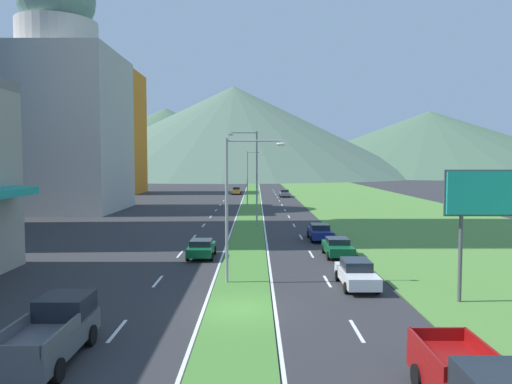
# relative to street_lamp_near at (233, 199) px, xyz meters

# --- Properties ---
(ground_plane) EXTENTS (600.00, 600.00, 0.00)m
(ground_plane) POSITION_rel_street_lamp_near_xyz_m (0.47, -5.33, -5.02)
(ground_plane) COLOR #2D2D30
(grass_median) EXTENTS (3.20, 240.00, 0.06)m
(grass_median) POSITION_rel_street_lamp_near_xyz_m (0.47, 54.67, -4.99)
(grass_median) COLOR #477F33
(grass_median) RESTS_ON ground_plane
(grass_verge_right) EXTENTS (24.00, 240.00, 0.06)m
(grass_verge_right) POSITION_rel_street_lamp_near_xyz_m (21.07, 54.67, -4.99)
(grass_verge_right) COLOR #518438
(grass_verge_right) RESTS_ON ground_plane
(lane_dash_left_2) EXTENTS (0.16, 2.80, 0.01)m
(lane_dash_left_2) POSITION_rel_street_lamp_near_xyz_m (-4.63, -8.17, -5.01)
(lane_dash_left_2) COLOR silver
(lane_dash_left_2) RESTS_ON ground_plane
(lane_dash_left_3) EXTENTS (0.16, 2.80, 0.01)m
(lane_dash_left_3) POSITION_rel_street_lamp_near_xyz_m (-4.63, 0.41, -5.01)
(lane_dash_left_3) COLOR silver
(lane_dash_left_3) RESTS_ON ground_plane
(lane_dash_left_4) EXTENTS (0.16, 2.80, 0.01)m
(lane_dash_left_4) POSITION_rel_street_lamp_near_xyz_m (-4.63, 8.99, -5.01)
(lane_dash_left_4) COLOR silver
(lane_dash_left_4) RESTS_ON ground_plane
(lane_dash_left_5) EXTENTS (0.16, 2.80, 0.01)m
(lane_dash_left_5) POSITION_rel_street_lamp_near_xyz_m (-4.63, 17.57, -5.01)
(lane_dash_left_5) COLOR silver
(lane_dash_left_5) RESTS_ON ground_plane
(lane_dash_left_6) EXTENTS (0.16, 2.80, 0.01)m
(lane_dash_left_6) POSITION_rel_street_lamp_near_xyz_m (-4.63, 26.15, -5.01)
(lane_dash_left_6) COLOR silver
(lane_dash_left_6) RESTS_ON ground_plane
(lane_dash_left_7) EXTENTS (0.16, 2.80, 0.01)m
(lane_dash_left_7) POSITION_rel_street_lamp_near_xyz_m (-4.63, 34.73, -5.01)
(lane_dash_left_7) COLOR silver
(lane_dash_left_7) RESTS_ON ground_plane
(lane_dash_left_8) EXTENTS (0.16, 2.80, 0.01)m
(lane_dash_left_8) POSITION_rel_street_lamp_near_xyz_m (-4.63, 43.31, -5.01)
(lane_dash_left_8) COLOR silver
(lane_dash_left_8) RESTS_ON ground_plane
(lane_dash_left_9) EXTENTS (0.16, 2.80, 0.01)m
(lane_dash_left_9) POSITION_rel_street_lamp_near_xyz_m (-4.63, 51.89, -5.01)
(lane_dash_left_9) COLOR silver
(lane_dash_left_9) RESTS_ON ground_plane
(lane_dash_left_10) EXTENTS (0.16, 2.80, 0.01)m
(lane_dash_left_10) POSITION_rel_street_lamp_near_xyz_m (-4.63, 60.47, -5.01)
(lane_dash_left_10) COLOR silver
(lane_dash_left_10) RESTS_ON ground_plane
(lane_dash_left_11) EXTENTS (0.16, 2.80, 0.01)m
(lane_dash_left_11) POSITION_rel_street_lamp_near_xyz_m (-4.63, 69.05, -5.01)
(lane_dash_left_11) COLOR silver
(lane_dash_left_11) RESTS_ON ground_plane
(lane_dash_left_12) EXTENTS (0.16, 2.80, 0.01)m
(lane_dash_left_12) POSITION_rel_street_lamp_near_xyz_m (-4.63, 77.63, -5.01)
(lane_dash_left_12) COLOR silver
(lane_dash_left_12) RESTS_ON ground_plane
(lane_dash_left_13) EXTENTS (0.16, 2.80, 0.01)m
(lane_dash_left_13) POSITION_rel_street_lamp_near_xyz_m (-4.63, 86.21, -5.01)
(lane_dash_left_13) COLOR silver
(lane_dash_left_13) RESTS_ON ground_plane
(lane_dash_left_14) EXTENTS (0.16, 2.80, 0.01)m
(lane_dash_left_14) POSITION_rel_street_lamp_near_xyz_m (-4.63, 94.79, -5.01)
(lane_dash_left_14) COLOR silver
(lane_dash_left_14) RESTS_ON ground_plane
(lane_dash_right_2) EXTENTS (0.16, 2.80, 0.01)m
(lane_dash_right_2) POSITION_rel_street_lamp_near_xyz_m (5.57, -8.17, -5.01)
(lane_dash_right_2) COLOR silver
(lane_dash_right_2) RESTS_ON ground_plane
(lane_dash_right_3) EXTENTS (0.16, 2.80, 0.01)m
(lane_dash_right_3) POSITION_rel_street_lamp_near_xyz_m (5.57, 0.41, -5.01)
(lane_dash_right_3) COLOR silver
(lane_dash_right_3) RESTS_ON ground_plane
(lane_dash_right_4) EXTENTS (0.16, 2.80, 0.01)m
(lane_dash_right_4) POSITION_rel_street_lamp_near_xyz_m (5.57, 8.99, -5.01)
(lane_dash_right_4) COLOR silver
(lane_dash_right_4) RESTS_ON ground_plane
(lane_dash_right_5) EXTENTS (0.16, 2.80, 0.01)m
(lane_dash_right_5) POSITION_rel_street_lamp_near_xyz_m (5.57, 17.57, -5.01)
(lane_dash_right_5) COLOR silver
(lane_dash_right_5) RESTS_ON ground_plane
(lane_dash_right_6) EXTENTS (0.16, 2.80, 0.01)m
(lane_dash_right_6) POSITION_rel_street_lamp_near_xyz_m (5.57, 26.15, -5.01)
(lane_dash_right_6) COLOR silver
(lane_dash_right_6) RESTS_ON ground_plane
(lane_dash_right_7) EXTENTS (0.16, 2.80, 0.01)m
(lane_dash_right_7) POSITION_rel_street_lamp_near_xyz_m (5.57, 34.73, -5.01)
(lane_dash_right_7) COLOR silver
(lane_dash_right_7) RESTS_ON ground_plane
(lane_dash_right_8) EXTENTS (0.16, 2.80, 0.01)m
(lane_dash_right_8) POSITION_rel_street_lamp_near_xyz_m (5.57, 43.31, -5.01)
(lane_dash_right_8) COLOR silver
(lane_dash_right_8) RESTS_ON ground_plane
(lane_dash_right_9) EXTENTS (0.16, 2.80, 0.01)m
(lane_dash_right_9) POSITION_rel_street_lamp_near_xyz_m (5.57, 51.89, -5.01)
(lane_dash_right_9) COLOR silver
(lane_dash_right_9) RESTS_ON ground_plane
(lane_dash_right_10) EXTENTS (0.16, 2.80, 0.01)m
(lane_dash_right_10) POSITION_rel_street_lamp_near_xyz_m (5.57, 60.47, -5.01)
(lane_dash_right_10) COLOR silver
(lane_dash_right_10) RESTS_ON ground_plane
(lane_dash_right_11) EXTENTS (0.16, 2.80, 0.01)m
(lane_dash_right_11) POSITION_rel_street_lamp_near_xyz_m (5.57, 69.05, -5.01)
(lane_dash_right_11) COLOR silver
(lane_dash_right_11) RESTS_ON ground_plane
(lane_dash_right_12) EXTENTS (0.16, 2.80, 0.01)m
(lane_dash_right_12) POSITION_rel_street_lamp_near_xyz_m (5.57, 77.63, -5.01)
(lane_dash_right_12) COLOR silver
(lane_dash_right_12) RESTS_ON ground_plane
(lane_dash_right_13) EXTENTS (0.16, 2.80, 0.01)m
(lane_dash_right_13) POSITION_rel_street_lamp_near_xyz_m (5.57, 86.21, -5.01)
(lane_dash_right_13) COLOR silver
(lane_dash_right_13) RESTS_ON ground_plane
(lane_dash_right_14) EXTENTS (0.16, 2.80, 0.01)m
(lane_dash_right_14) POSITION_rel_street_lamp_near_xyz_m (5.57, 94.79, -5.01)
(lane_dash_right_14) COLOR silver
(lane_dash_right_14) RESTS_ON ground_plane
(edge_line_median_left) EXTENTS (0.16, 240.00, 0.01)m
(edge_line_median_left) POSITION_rel_street_lamp_near_xyz_m (-1.28, 54.67, -5.01)
(edge_line_median_left) COLOR silver
(edge_line_median_left) RESTS_ON ground_plane
(edge_line_median_right) EXTENTS (0.16, 240.00, 0.01)m
(edge_line_median_right) POSITION_rel_street_lamp_near_xyz_m (2.22, 54.67, -5.01)
(edge_line_median_right) COLOR silver
(edge_line_median_right) RESTS_ON ground_plane
(domed_building) EXTENTS (17.35, 17.35, 35.89)m
(domed_building) POSITION_rel_street_lamp_near_xyz_m (-27.35, 43.06, 10.09)
(domed_building) COLOR #B7B2A8
(domed_building) RESTS_ON ground_plane
(midrise_colored) EXTENTS (12.96, 12.96, 26.87)m
(midrise_colored) POSITION_rel_street_lamp_near_xyz_m (-31.10, 81.57, 8.41)
(midrise_colored) COLOR orange
(midrise_colored) RESTS_ON ground_plane
(hill_far_left) EXTENTS (179.18, 179.18, 42.01)m
(hill_far_left) POSITION_rel_street_lamp_near_xyz_m (-58.02, 294.48, 15.99)
(hill_far_left) COLOR #47664C
(hill_far_left) RESTS_ON ground_plane
(hill_far_center) EXTENTS (180.14, 180.14, 44.46)m
(hill_far_center) POSITION_rel_street_lamp_near_xyz_m (-9.74, 216.80, 17.21)
(hill_far_center) COLOR #516B56
(hill_far_center) RESTS_ON ground_plane
(hill_far_right) EXTENTS (193.19, 193.19, 35.42)m
(hill_far_right) POSITION_rel_street_lamp_near_xyz_m (98.74, 247.64, 12.69)
(hill_far_right) COLOR #47664C
(hill_far_right) RESTS_ON ground_plane
(street_lamp_near) EXTENTS (3.53, 0.28, 8.55)m
(street_lamp_near) POSITION_rel_street_lamp_near_xyz_m (0.00, 0.00, 0.00)
(street_lamp_near) COLOR #99999E
(street_lamp_near) RESTS_ON ground_plane
(street_lamp_mid) EXTENTS (3.19, 0.41, 10.47)m
(street_lamp_mid) POSITION_rel_street_lamp_near_xyz_m (1.06, 25.18, 0.96)
(street_lamp_mid) COLOR #99999E
(street_lamp_mid) RESTS_ON ground_plane
(street_lamp_far) EXTENTS (2.65, 0.33, 8.80)m
(street_lamp_far) POSITION_rel_street_lamp_near_xyz_m (0.17, 50.39, 0.04)
(street_lamp_far) COLOR #99999E
(street_lamp_far) RESTS_ON ground_plane
(billboard_roadside) EXTENTS (5.54, 0.28, 6.79)m
(billboard_roadside) POSITION_rel_street_lamp_near_xyz_m (13.52, -4.07, 0.22)
(billboard_roadside) COLOR #4C4C51
(billboard_roadside) RESTS_ON ground_plane
(car_0) EXTENTS (1.97, 4.14, 1.37)m
(car_0) POSITION_rel_street_lamp_near_xyz_m (-2.81, 7.72, -4.31)
(car_0) COLOR #0C5128
(car_0) RESTS_ON ground_plane
(car_1) EXTENTS (1.93, 4.71, 1.54)m
(car_1) POSITION_rel_street_lamp_near_xyz_m (7.06, -0.83, -4.25)
(car_1) COLOR silver
(car_1) RESTS_ON ground_plane
(car_2) EXTENTS (2.03, 4.77, 1.46)m
(car_2) POSITION_rel_street_lamp_near_xyz_m (7.15, 15.95, -4.27)
(car_2) COLOR navy
(car_2) RESTS_ON ground_plane
(car_3) EXTENTS (1.88, 4.61, 1.63)m
(car_3) POSITION_rel_street_lamp_near_xyz_m (-2.97, 77.99, -4.20)
(car_3) COLOR #C6842D
(car_3) RESTS_ON ground_plane
(car_4) EXTENTS (1.99, 4.78, 1.49)m
(car_4) POSITION_rel_street_lamp_near_xyz_m (7.08, 70.19, -4.27)
(car_4) COLOR slate
(car_4) RESTS_ON ground_plane
(car_5) EXTENTS (2.01, 4.40, 1.40)m
(car_5) POSITION_rel_street_lamp_near_xyz_m (7.48, 8.11, -4.29)
(car_5) COLOR #0C5128
(car_5) RESTS_ON ground_plane
(pickup_truck_0) EXTENTS (2.18, 5.40, 2.00)m
(pickup_truck_0) POSITION_rel_street_lamp_near_xyz_m (-6.15, -11.09, -4.04)
(pickup_truck_0) COLOR #515459
(pickup_truck_0) RESTS_ON ground_plane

